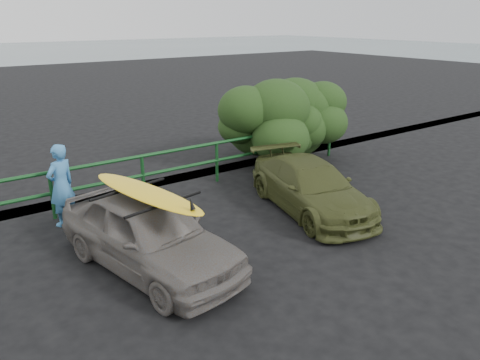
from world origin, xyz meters
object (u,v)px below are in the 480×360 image
object	(u,v)px
man	(61,185)
guardrail	(100,185)
olive_vehicle	(311,187)
surfboard	(146,193)
sedan	(149,233)

from	to	relation	value
man	guardrail	bearing A→B (deg)	-179.65
guardrail	olive_vehicle	xyz separation A→B (m)	(3.61, -2.73, 0.01)
olive_vehicle	surfboard	xyz separation A→B (m)	(-3.87, -0.27, 0.80)
guardrail	olive_vehicle	size ratio (longest dim) A/B	3.83
olive_vehicle	guardrail	bearing A→B (deg)	156.26
sedan	man	xyz separation A→B (m)	(-0.64, 2.59, 0.21)
olive_vehicle	surfboard	size ratio (longest dim) A/B	1.36
sedan	man	distance (m)	2.68
guardrail	man	xyz separation A→B (m)	(-0.90, -0.40, 0.31)
guardrail	surfboard	bearing A→B (deg)	-94.96
guardrail	surfboard	world-z (taller)	surfboard
guardrail	sedan	bearing A→B (deg)	-94.96
guardrail	man	size ratio (longest dim) A/B	8.45
guardrail	olive_vehicle	world-z (taller)	olive_vehicle
guardrail	surfboard	xyz separation A→B (m)	(-0.26, -3.00, 0.81)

